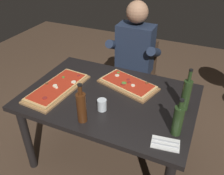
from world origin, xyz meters
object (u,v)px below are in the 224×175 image
pizza_rectangular_front (128,84)px  tumbler_near_camera (102,105)px  pizza_rectangular_left (57,88)px  oil_bottle_amber (186,94)px  vinegar_bottle_green (178,120)px  seated_diner (133,58)px  dining_table (110,105)px  diner_chair (136,73)px  wine_bottle_dark (82,107)px

pizza_rectangular_front → tumbler_near_camera: tumbler_near_camera is taller
pizza_rectangular_left → oil_bottle_amber: size_ratio=1.82×
vinegar_bottle_green → tumbler_near_camera: vinegar_bottle_green is taller
seated_diner → pizza_rectangular_left: bearing=-114.9°
dining_table → pizza_rectangular_left: size_ratio=2.22×
oil_bottle_amber → seated_diner: (-0.65, 0.67, -0.13)m
diner_chair → seated_diner: seated_diner is taller
vinegar_bottle_green → diner_chair: bearing=121.0°
pizza_rectangular_left → diner_chair: bearing=67.9°
diner_chair → seated_diner: size_ratio=0.65×
oil_bottle_amber → pizza_rectangular_front: bearing=165.5°
wine_bottle_dark → seated_diner: 1.10m
wine_bottle_dark → pizza_rectangular_front: bearing=76.5°
pizza_rectangular_front → tumbler_near_camera: bearing=-98.7°
dining_table → seated_diner: bearing=94.3°
wine_bottle_dark → dining_table: bearing=82.2°
dining_table → wine_bottle_dark: wine_bottle_dark is taller
pizza_rectangular_front → tumbler_near_camera: 0.40m
tumbler_near_camera → dining_table: bearing=97.6°
dining_table → pizza_rectangular_left: 0.47m
pizza_rectangular_left → dining_table: bearing=12.9°
seated_diner → pizza_rectangular_front: bearing=-75.2°
dining_table → vinegar_bottle_green: size_ratio=4.96×
diner_chair → pizza_rectangular_left: bearing=-112.1°
oil_bottle_amber → tumbler_near_camera: bearing=-155.0°
oil_bottle_amber → tumbler_near_camera: (-0.56, -0.26, -0.09)m
dining_table → wine_bottle_dark: 0.42m
pizza_rectangular_left → diner_chair: size_ratio=0.73×
dining_table → seated_diner: 0.74m
oil_bottle_amber → seated_diner: size_ratio=0.26×
dining_table → tumbler_near_camera: size_ratio=15.29×
pizza_rectangular_front → diner_chair: diner_chair is taller
dining_table → wine_bottle_dark: (-0.05, -0.36, 0.22)m
dining_table → seated_diner: (-0.06, 0.74, 0.10)m
pizza_rectangular_front → tumbler_near_camera: (-0.06, -0.39, 0.02)m
dining_table → diner_chair: (-0.06, 0.86, -0.16)m
pizza_rectangular_front → vinegar_bottle_green: vinegar_bottle_green is taller
tumbler_near_camera → vinegar_bottle_green: bearing=-2.5°
wine_bottle_dark → oil_bottle_amber: (0.64, 0.43, 0.01)m
pizza_rectangular_front → wine_bottle_dark: bearing=-103.5°
oil_bottle_amber → wine_bottle_dark: bearing=-146.0°
wine_bottle_dark → seated_diner: (-0.01, 1.10, -0.12)m
wine_bottle_dark → seated_diner: size_ratio=0.23×
pizza_rectangular_left → tumbler_near_camera: 0.48m
pizza_rectangular_front → tumbler_near_camera: size_ratio=6.15×
vinegar_bottle_green → tumbler_near_camera: (-0.56, 0.02, -0.07)m
pizza_rectangular_left → vinegar_bottle_green: size_ratio=2.24×
dining_table → pizza_rectangular_left: (-0.44, -0.10, 0.12)m
pizza_rectangular_front → wine_bottle_dark: wine_bottle_dark is taller
wine_bottle_dark → vinegar_bottle_green: 0.65m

